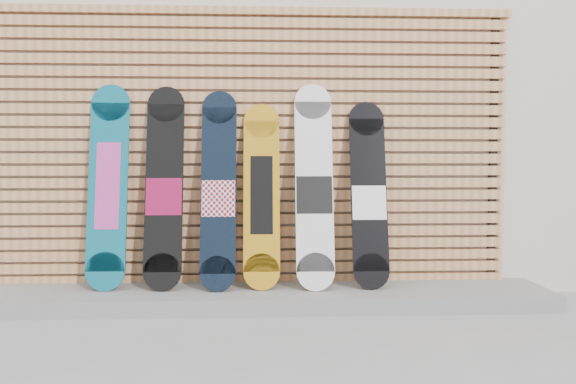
# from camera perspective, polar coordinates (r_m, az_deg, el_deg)

# --- Properties ---
(ground) EXTENTS (80.00, 80.00, 0.00)m
(ground) POSITION_cam_1_polar(r_m,az_deg,el_deg) (3.67, -2.47, -13.99)
(ground) COLOR gray
(ground) RESTS_ON ground
(building) EXTENTS (12.00, 5.00, 3.60)m
(building) POSITION_cam_1_polar(r_m,az_deg,el_deg) (7.07, 1.60, 8.90)
(building) COLOR beige
(building) RESTS_ON ground
(concrete_step) EXTENTS (4.60, 0.70, 0.12)m
(concrete_step) POSITION_cam_1_polar(r_m,az_deg,el_deg) (4.32, -4.49, -10.59)
(concrete_step) COLOR slate
(concrete_step) RESTS_ON ground
(slat_wall) EXTENTS (4.26, 0.08, 2.29)m
(slat_wall) POSITION_cam_1_polar(r_m,az_deg,el_deg) (4.49, -4.42, 4.70)
(slat_wall) COLOR #BD7F4F
(slat_wall) RESTS_ON ground
(snowboard_0) EXTENTS (0.29, 0.31, 1.56)m
(snowboard_0) POSITION_cam_1_polar(r_m,az_deg,el_deg) (4.47, -17.81, 0.62)
(snowboard_0) COLOR #0C5F76
(snowboard_0) RESTS_ON concrete_step
(snowboard_1) EXTENTS (0.28, 0.33, 1.55)m
(snowboard_1) POSITION_cam_1_polar(r_m,az_deg,el_deg) (4.36, -12.46, 0.40)
(snowboard_1) COLOR black
(snowboard_1) RESTS_ON concrete_step
(snowboard_2) EXTENTS (0.27, 0.37, 1.52)m
(snowboard_2) POSITION_cam_1_polar(r_m,az_deg,el_deg) (4.29, -7.07, 0.20)
(snowboard_2) COLOR black
(snowboard_2) RESTS_ON concrete_step
(snowboard_3) EXTENTS (0.28, 0.33, 1.42)m
(snowboard_3) POSITION_cam_1_polar(r_m,az_deg,el_deg) (4.30, -2.70, -0.30)
(snowboard_3) COLOR #BF8314
(snowboard_3) RESTS_ON concrete_step
(snowboard_4) EXTENTS (0.29, 0.37, 1.57)m
(snowboard_4) POSITION_cam_1_polar(r_m,az_deg,el_deg) (4.29, 2.67, 0.59)
(snowboard_4) COLOR white
(snowboard_4) RESTS_ON concrete_step
(snowboard_5) EXTENTS (0.28, 0.34, 1.44)m
(snowboard_5) POSITION_cam_1_polar(r_m,az_deg,el_deg) (4.37, 8.20, -0.29)
(snowboard_5) COLOR black
(snowboard_5) RESTS_ON concrete_step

